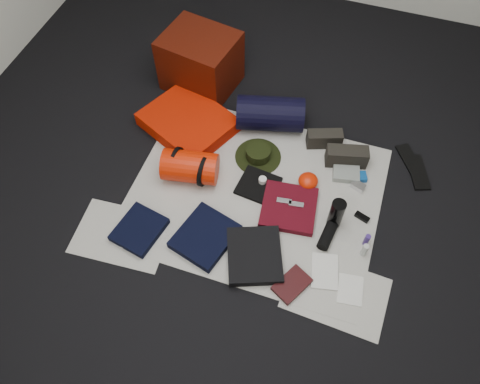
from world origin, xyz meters
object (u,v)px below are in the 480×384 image
(sleeping_pad, at_px, (188,122))
(paperback_book, at_px, (292,284))
(navy_duffel, at_px, (270,114))
(stuff_sack, at_px, (190,167))
(compact_camera, at_px, (358,186))
(red_cabinet, at_px, (201,61))
(water_bottle, at_px, (336,213))

(sleeping_pad, bearing_deg, paperback_book, -42.41)
(navy_duffel, xyz_separation_m, paperback_book, (0.47, -1.14, -0.11))
(stuff_sack, distance_m, compact_camera, 1.12)
(red_cabinet, distance_m, sleeping_pad, 0.49)
(red_cabinet, xyz_separation_m, navy_duffel, (0.62, -0.26, -0.09))
(navy_duffel, xyz_separation_m, compact_camera, (0.71, -0.33, -0.10))
(stuff_sack, height_order, paperback_book, stuff_sack)
(stuff_sack, relative_size, compact_camera, 3.90)
(navy_duffel, relative_size, compact_camera, 5.08)
(sleeping_pad, relative_size, paperback_book, 2.76)
(water_bottle, xyz_separation_m, paperback_book, (-0.14, -0.49, -0.10))
(red_cabinet, height_order, navy_duffel, red_cabinet)
(red_cabinet, distance_m, navy_duffel, 0.68)
(sleeping_pad, xyz_separation_m, stuff_sack, (0.18, -0.40, 0.05))
(navy_duffel, bearing_deg, compact_camera, -39.86)
(red_cabinet, height_order, stuff_sack, red_cabinet)
(sleeping_pad, bearing_deg, compact_camera, -5.97)
(sleeping_pad, bearing_deg, navy_duffel, 20.18)
(stuff_sack, distance_m, navy_duffel, 0.70)
(water_bottle, distance_m, paperback_book, 0.52)
(red_cabinet, relative_size, compact_camera, 5.55)
(compact_camera, bearing_deg, stuff_sack, -147.49)
(red_cabinet, relative_size, sleeping_pad, 0.86)
(sleeping_pad, relative_size, compact_camera, 6.43)
(compact_camera, distance_m, paperback_book, 0.84)
(water_bottle, xyz_separation_m, compact_camera, (0.10, 0.31, -0.09))
(sleeping_pad, height_order, water_bottle, water_bottle)
(sleeping_pad, height_order, navy_duffel, navy_duffel)
(sleeping_pad, distance_m, compact_camera, 1.27)
(compact_camera, xyz_separation_m, paperback_book, (-0.24, -0.80, -0.00))
(water_bottle, bearing_deg, compact_camera, 73.02)
(sleeping_pad, relative_size, water_bottle, 2.66)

